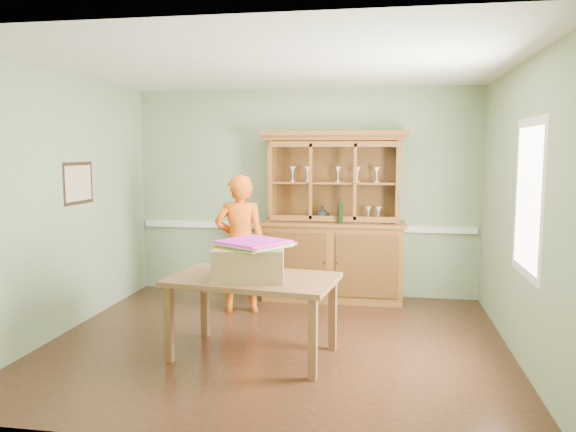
% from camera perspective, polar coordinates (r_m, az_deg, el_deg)
% --- Properties ---
extents(floor, '(4.50, 4.50, 0.00)m').
position_cam_1_polar(floor, '(5.73, -1.21, -12.73)').
color(floor, '#472716').
rests_on(floor, ground).
extents(ceiling, '(4.50, 4.50, 0.00)m').
position_cam_1_polar(ceiling, '(5.46, -1.28, 15.08)').
color(ceiling, white).
rests_on(ceiling, wall_back).
extents(wall_back, '(4.50, 0.00, 4.50)m').
position_cam_1_polar(wall_back, '(7.39, 1.66, 2.39)').
color(wall_back, gray).
rests_on(wall_back, floor).
extents(wall_left, '(0.00, 4.00, 4.00)m').
position_cam_1_polar(wall_left, '(6.25, -21.95, 1.12)').
color(wall_left, gray).
rests_on(wall_left, floor).
extents(wall_right, '(0.00, 4.00, 4.00)m').
position_cam_1_polar(wall_right, '(5.47, 22.57, 0.37)').
color(wall_right, gray).
rests_on(wall_right, floor).
extents(wall_front, '(4.50, 0.00, 4.50)m').
position_cam_1_polar(wall_front, '(3.50, -7.39, -2.46)').
color(wall_front, gray).
rests_on(wall_front, floor).
extents(chair_rail, '(4.41, 0.05, 0.08)m').
position_cam_1_polar(chair_rail, '(7.42, 1.63, -1.09)').
color(chair_rail, white).
rests_on(chair_rail, wall_back).
extents(framed_map, '(0.03, 0.60, 0.46)m').
position_cam_1_polar(framed_map, '(6.48, -20.49, 3.14)').
color(framed_map, black).
rests_on(framed_map, wall_left).
extents(window_panel, '(0.03, 0.96, 1.36)m').
position_cam_1_polar(window_panel, '(5.17, 23.16, 1.67)').
color(window_panel, white).
rests_on(window_panel, wall_right).
extents(china_hutch, '(1.82, 0.60, 2.14)m').
position_cam_1_polar(china_hutch, '(7.18, 4.60, -2.55)').
color(china_hutch, brown).
rests_on(china_hutch, floor).
extents(dining_table, '(1.60, 1.09, 0.75)m').
position_cam_1_polar(dining_table, '(5.21, -3.58, -7.14)').
color(dining_table, brown).
rests_on(dining_table, floor).
extents(cardboard_box, '(0.70, 0.59, 0.29)m').
position_cam_1_polar(cardboard_box, '(5.09, -3.99, -4.77)').
color(cardboard_box, '#9D7E51').
rests_on(cardboard_box, dining_table).
extents(kite_stack, '(0.72, 0.72, 0.05)m').
position_cam_1_polar(kite_stack, '(5.07, -3.41, -2.83)').
color(kite_stack, yellow).
rests_on(kite_stack, cardboard_box).
extents(person, '(0.65, 0.49, 1.63)m').
position_cam_1_polar(person, '(6.62, -4.89, -2.81)').
color(person, '#F25D0F').
rests_on(person, floor).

